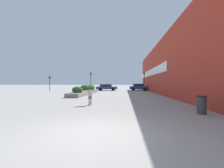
{
  "coord_description": "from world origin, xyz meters",
  "views": [
    {
      "loc": [
        1.07,
        -4.79,
        1.61
      ],
      "look_at": [
        -0.66,
        15.57,
        1.52
      ],
      "focal_mm": 24.0,
      "sensor_mm": 36.0,
      "label": 1
    }
  ],
  "objects_px": {
    "skateboarder": "(90,94)",
    "car_leftmost": "(107,87)",
    "car_center_right": "(185,87)",
    "traffic_light_far_left": "(50,81)",
    "trash_bin": "(202,105)",
    "traffic_light_right": "(144,79)",
    "skateboard": "(90,104)",
    "traffic_light_left": "(91,79)",
    "car_center_left": "(139,87)"
  },
  "relations": [
    {
      "from": "skateboarder",
      "to": "car_leftmost",
      "type": "relative_size",
      "value": 0.27
    },
    {
      "from": "car_center_right",
      "to": "traffic_light_far_left",
      "type": "distance_m",
      "value": 30.06
    },
    {
      "from": "trash_bin",
      "to": "traffic_light_far_left",
      "type": "height_order",
      "value": "traffic_light_far_left"
    },
    {
      "from": "skateboarder",
      "to": "traffic_light_right",
      "type": "xyz_separation_m",
      "value": [
        6.38,
        19.01,
        1.69
      ]
    },
    {
      "from": "skateboard",
      "to": "skateboarder",
      "type": "bearing_deg",
      "value": -100.12
    },
    {
      "from": "skateboarder",
      "to": "trash_bin",
      "type": "bearing_deg",
      "value": -18.28
    },
    {
      "from": "car_leftmost",
      "to": "car_center_right",
      "type": "xyz_separation_m",
      "value": [
        17.83,
        2.58,
        -0.02
      ]
    },
    {
      "from": "skateboard",
      "to": "skateboarder",
      "type": "height_order",
      "value": "skateboarder"
    },
    {
      "from": "traffic_light_far_left",
      "to": "skateboarder",
      "type": "bearing_deg",
      "value": -55.71
    },
    {
      "from": "car_center_right",
      "to": "traffic_light_left",
      "type": "xyz_separation_m",
      "value": [
        -20.63,
        -6.12,
        1.83
      ]
    },
    {
      "from": "skateboarder",
      "to": "car_center_right",
      "type": "height_order",
      "value": "car_center_right"
    },
    {
      "from": "traffic_light_left",
      "to": "skateboarder",
      "type": "bearing_deg",
      "value": -77.2
    },
    {
      "from": "car_center_left",
      "to": "car_center_right",
      "type": "relative_size",
      "value": 0.89
    },
    {
      "from": "traffic_light_left",
      "to": "traffic_light_right",
      "type": "height_order",
      "value": "traffic_light_left"
    },
    {
      "from": "car_center_left",
      "to": "skateboarder",
      "type": "bearing_deg",
      "value": -14.01
    },
    {
      "from": "car_center_right",
      "to": "traffic_light_left",
      "type": "distance_m",
      "value": 21.6
    },
    {
      "from": "traffic_light_left",
      "to": "traffic_light_far_left",
      "type": "bearing_deg",
      "value": 177.11
    },
    {
      "from": "traffic_light_right",
      "to": "car_center_left",
      "type": "bearing_deg",
      "value": 101.81
    },
    {
      "from": "car_center_right",
      "to": "traffic_light_left",
      "type": "height_order",
      "value": "traffic_light_left"
    },
    {
      "from": "skateboard",
      "to": "traffic_light_right",
      "type": "relative_size",
      "value": 0.15
    },
    {
      "from": "skateboard",
      "to": "traffic_light_right",
      "type": "height_order",
      "value": "traffic_light_right"
    },
    {
      "from": "car_leftmost",
      "to": "traffic_light_right",
      "type": "xyz_separation_m",
      "value": [
        7.85,
        -3.34,
        1.8
      ]
    },
    {
      "from": "trash_bin",
      "to": "car_center_right",
      "type": "xyz_separation_m",
      "value": [
        9.81,
        27.6,
        0.26
      ]
    },
    {
      "from": "trash_bin",
      "to": "traffic_light_left",
      "type": "relative_size",
      "value": 0.25
    },
    {
      "from": "skateboarder",
      "to": "traffic_light_right",
      "type": "relative_size",
      "value": 0.33
    },
    {
      "from": "trash_bin",
      "to": "car_leftmost",
      "type": "bearing_deg",
      "value": 107.77
    },
    {
      "from": "traffic_light_left",
      "to": "traffic_light_right",
      "type": "bearing_deg",
      "value": 1.07
    },
    {
      "from": "skateboard",
      "to": "traffic_light_far_left",
      "type": "height_order",
      "value": "traffic_light_far_left"
    },
    {
      "from": "skateboard",
      "to": "traffic_light_far_left",
      "type": "xyz_separation_m",
      "value": [
        -13.13,
        19.26,
        2.05
      ]
    },
    {
      "from": "skateboard",
      "to": "skateboarder",
      "type": "distance_m",
      "value": 0.79
    },
    {
      "from": "skateboard",
      "to": "car_leftmost",
      "type": "height_order",
      "value": "car_leftmost"
    },
    {
      "from": "traffic_light_left",
      "to": "car_center_right",
      "type": "bearing_deg",
      "value": 16.53
    },
    {
      "from": "skateboard",
      "to": "skateboarder",
      "type": "relative_size",
      "value": 0.46
    },
    {
      "from": "car_leftmost",
      "to": "traffic_light_left",
      "type": "distance_m",
      "value": 4.86
    },
    {
      "from": "skateboard",
      "to": "car_leftmost",
      "type": "relative_size",
      "value": 0.13
    },
    {
      "from": "skateboarder",
      "to": "traffic_light_far_left",
      "type": "bearing_deg",
      "value": 128.21
    },
    {
      "from": "car_leftmost",
      "to": "traffic_light_left",
      "type": "bearing_deg",
      "value": -38.35
    },
    {
      "from": "skateboard",
      "to": "traffic_light_far_left",
      "type": "distance_m",
      "value": 23.4
    },
    {
      "from": "traffic_light_far_left",
      "to": "car_center_right",
      "type": "bearing_deg",
      "value": 10.89
    },
    {
      "from": "car_center_left",
      "to": "traffic_light_far_left",
      "type": "distance_m",
      "value": 19.1
    },
    {
      "from": "skateboarder",
      "to": "traffic_light_right",
      "type": "bearing_deg",
      "value": 75.38
    },
    {
      "from": "traffic_light_left",
      "to": "traffic_light_far_left",
      "type": "relative_size",
      "value": 1.24
    },
    {
      "from": "car_center_right",
      "to": "car_center_left",
      "type": "bearing_deg",
      "value": 102.41
    },
    {
      "from": "car_leftmost",
      "to": "traffic_light_far_left",
      "type": "bearing_deg",
      "value": -75.14
    },
    {
      "from": "skateboarder",
      "to": "car_center_right",
      "type": "distance_m",
      "value": 29.82
    },
    {
      "from": "skateboard",
      "to": "car_center_left",
      "type": "relative_size",
      "value": 0.14
    },
    {
      "from": "trash_bin",
      "to": "traffic_light_far_left",
      "type": "bearing_deg",
      "value": 131.9
    },
    {
      "from": "skateboard",
      "to": "traffic_light_left",
      "type": "relative_size",
      "value": 0.15
    },
    {
      "from": "trash_bin",
      "to": "traffic_light_right",
      "type": "distance_m",
      "value": 21.78
    },
    {
      "from": "trash_bin",
      "to": "car_center_left",
      "type": "distance_m",
      "value": 25.26
    }
  ]
}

